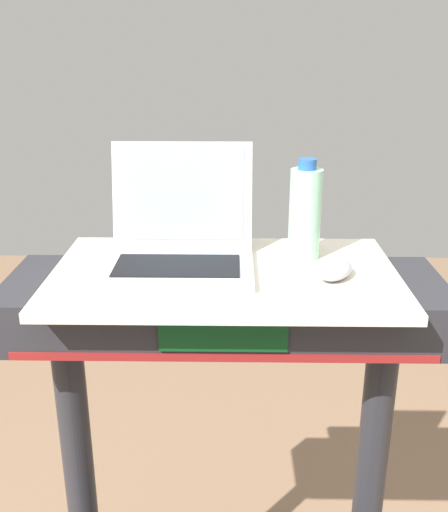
{
  "coord_description": "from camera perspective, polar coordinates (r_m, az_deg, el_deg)",
  "views": [
    {
      "loc": [
        0.02,
        -0.42,
        1.64
      ],
      "look_at": [
        0.0,
        0.65,
        1.24
      ],
      "focal_mm": 41.51,
      "sensor_mm": 36.0,
      "label": 1
    }
  ],
  "objects": [
    {
      "name": "computer_mouse",
      "position": [
        1.18,
        10.64,
        -1.29
      ],
      "size": [
        0.1,
        0.12,
        0.03
      ],
      "primitive_type": "ellipsoid",
      "rotation": [
        0.0,
        0.0,
        -0.53
      ],
      "color": "#B2B2B7",
      "rests_on": "desk_board"
    },
    {
      "name": "water_bottle",
      "position": [
        1.26,
        7.82,
        4.16
      ],
      "size": [
        0.07,
        0.07,
        0.21
      ],
      "color": "#9EDBB2",
      "rests_on": "desk_board"
    },
    {
      "name": "laptop",
      "position": [
        1.22,
        -4.31,
        1.37
      ],
      "size": [
        0.3,
        0.27,
        0.24
      ],
      "rotation": [
        0.0,
        0.0,
        -0.06
      ],
      "color": "#B7B7BC",
      "rests_on": "desk_board"
    },
    {
      "name": "desk_board",
      "position": [
        1.21,
        0.04,
        -1.85
      ],
      "size": [
        0.7,
        0.41,
        0.02
      ],
      "primitive_type": "cube",
      "color": "beige",
      "rests_on": "treadmill_base"
    }
  ]
}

